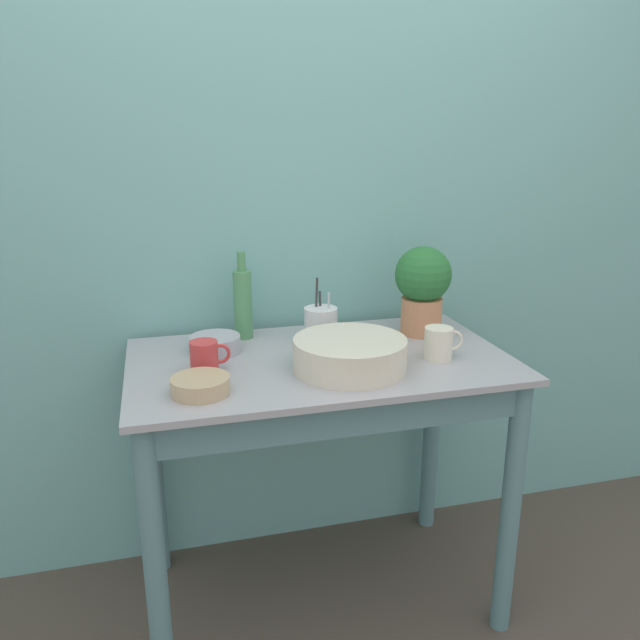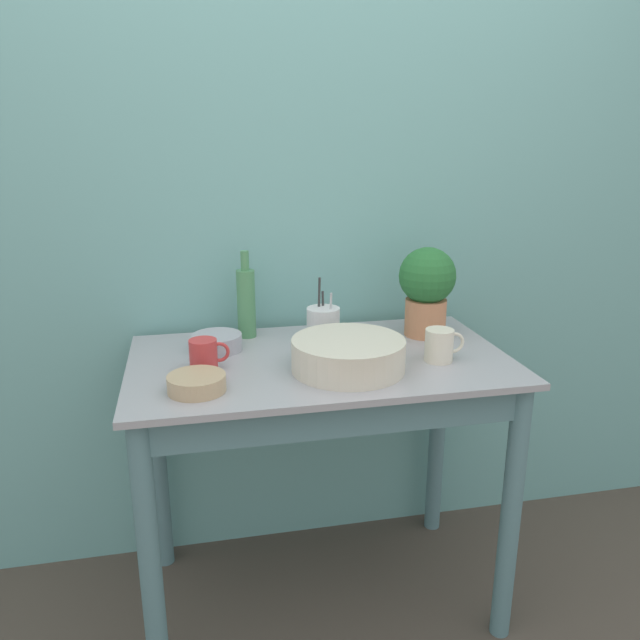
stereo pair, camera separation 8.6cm
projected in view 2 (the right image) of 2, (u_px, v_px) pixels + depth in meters
wall_back at (297, 230)px, 2.17m from camera, size 6.00×0.05×2.40m
counter_table at (322, 418)px, 1.93m from camera, size 1.15×0.67×0.87m
potted_plant at (427, 287)px, 2.07m from camera, size 0.19×0.19×0.30m
bowl_wash_large at (348, 355)px, 1.79m from camera, size 0.33×0.33×0.09m
bottle_tall at (246, 302)px, 2.06m from camera, size 0.06×0.06×0.29m
mug_red at (204, 355)px, 1.79m from camera, size 0.12×0.08×0.09m
mug_cream at (440, 345)px, 1.86m from camera, size 0.12×0.09×0.10m
bowl_small_steel at (217, 342)px, 1.96m from camera, size 0.16×0.16×0.05m
bowl_small_tan at (197, 383)px, 1.65m from camera, size 0.16×0.16×0.05m
utensil_cup at (323, 324)px, 2.03m from camera, size 0.11×0.11×0.21m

